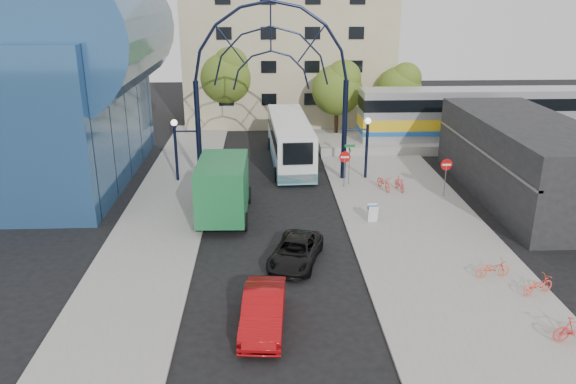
{
  "coord_description": "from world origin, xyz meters",
  "views": [
    {
      "loc": [
        -0.54,
        -23.52,
        12.57
      ],
      "look_at": [
        0.76,
        6.0,
        1.97
      ],
      "focal_mm": 35.0,
      "sensor_mm": 36.0,
      "label": 1
    }
  ],
  "objects_px": {
    "street_name_sign": "(350,156)",
    "tree_north_b": "(227,74)",
    "green_truck": "(224,186)",
    "do_not_enter_sign": "(446,168)",
    "bike_far_b": "(575,329)",
    "stop_sign": "(345,160)",
    "tree_north_c": "(400,87)",
    "gateway_arch": "(271,56)",
    "city_bus": "(290,140)",
    "black_suv": "(296,252)",
    "bike_near_b": "(400,184)",
    "bike_far_a": "(493,268)",
    "bike_far_c": "(538,285)",
    "tree_north_a": "(339,87)",
    "bike_near_a": "(384,182)",
    "sandwich_board": "(373,211)",
    "red_sedan": "(263,311)",
    "train_car": "(509,114)"
  },
  "relations": [
    {
      "from": "sandwich_board",
      "to": "black_suv",
      "type": "height_order",
      "value": "black_suv"
    },
    {
      "from": "stop_sign",
      "to": "train_car",
      "type": "distance_m",
      "value": 18.22
    },
    {
      "from": "stop_sign",
      "to": "black_suv",
      "type": "distance_m",
      "value": 11.6
    },
    {
      "from": "street_name_sign",
      "to": "tree_north_b",
      "type": "bearing_deg",
      "value": 117.65
    },
    {
      "from": "tree_north_a",
      "to": "do_not_enter_sign",
      "type": "bearing_deg",
      "value": -72.97
    },
    {
      "from": "street_name_sign",
      "to": "city_bus",
      "type": "distance_m",
      "value": 6.9
    },
    {
      "from": "black_suv",
      "to": "bike_far_b",
      "type": "xyz_separation_m",
      "value": [
        10.1,
        -7.14,
        0.01
      ]
    },
    {
      "from": "gateway_arch",
      "to": "sandwich_board",
      "type": "relative_size",
      "value": 13.8
    },
    {
      "from": "tree_north_b",
      "to": "bike_far_c",
      "type": "height_order",
      "value": "tree_north_b"
    },
    {
      "from": "tree_north_a",
      "to": "bike_far_b",
      "type": "xyz_separation_m",
      "value": [
        4.89,
        -31.91,
        -3.97
      ]
    },
    {
      "from": "do_not_enter_sign",
      "to": "bike_near_a",
      "type": "distance_m",
      "value": 4.12
    },
    {
      "from": "tree_north_b",
      "to": "do_not_enter_sign",
      "type": "bearing_deg",
      "value": -53.26
    },
    {
      "from": "street_name_sign",
      "to": "train_car",
      "type": "relative_size",
      "value": 0.11
    },
    {
      "from": "tree_north_c",
      "to": "bike_far_b",
      "type": "height_order",
      "value": "tree_north_c"
    },
    {
      "from": "sandwich_board",
      "to": "gateway_arch",
      "type": "bearing_deg",
      "value": 124.91
    },
    {
      "from": "tree_north_c",
      "to": "do_not_enter_sign",
      "type": "bearing_deg",
      "value": -93.58
    },
    {
      "from": "street_name_sign",
      "to": "city_bus",
      "type": "relative_size",
      "value": 0.22
    },
    {
      "from": "red_sedan",
      "to": "street_name_sign",
      "type": "bearing_deg",
      "value": 75.32
    },
    {
      "from": "black_suv",
      "to": "bike_near_b",
      "type": "xyz_separation_m",
      "value": [
        7.47,
        10.03,
        -0.05
      ]
    },
    {
      "from": "bike_far_b",
      "to": "stop_sign",
      "type": "bearing_deg",
      "value": 16.61
    },
    {
      "from": "stop_sign",
      "to": "red_sedan",
      "type": "relative_size",
      "value": 0.54
    },
    {
      "from": "city_bus",
      "to": "bike_near_b",
      "type": "xyz_separation_m",
      "value": [
        6.93,
        -7.2,
        -1.19
      ]
    },
    {
      "from": "black_suv",
      "to": "tree_north_a",
      "type": "bearing_deg",
      "value": 94.39
    },
    {
      "from": "tree_north_c",
      "to": "red_sedan",
      "type": "relative_size",
      "value": 1.42
    },
    {
      "from": "city_bus",
      "to": "bike_far_b",
      "type": "distance_m",
      "value": 26.2
    },
    {
      "from": "green_truck",
      "to": "do_not_enter_sign",
      "type": "bearing_deg",
      "value": 11.45
    },
    {
      "from": "tree_north_c",
      "to": "bike_far_b",
      "type": "xyz_separation_m",
      "value": [
        -1.11,
        -33.91,
        -3.64
      ]
    },
    {
      "from": "street_name_sign",
      "to": "bike_near_b",
      "type": "height_order",
      "value": "street_name_sign"
    },
    {
      "from": "sandwich_board",
      "to": "tree_north_c",
      "type": "height_order",
      "value": "tree_north_c"
    },
    {
      "from": "train_car",
      "to": "sandwich_board",
      "type": "bearing_deg",
      "value": -131.95
    },
    {
      "from": "gateway_arch",
      "to": "bike_near_a",
      "type": "bearing_deg",
      "value": -19.2
    },
    {
      "from": "train_car",
      "to": "red_sedan",
      "type": "xyz_separation_m",
      "value": [
        -20.66,
        -26.36,
        -2.14
      ]
    },
    {
      "from": "stop_sign",
      "to": "red_sedan",
      "type": "xyz_separation_m",
      "value": [
        -5.46,
        -16.36,
        -1.24
      ]
    },
    {
      "from": "bike_far_c",
      "to": "tree_north_a",
      "type": "bearing_deg",
      "value": -9.82
    },
    {
      "from": "bike_near_b",
      "to": "bike_far_c",
      "type": "xyz_separation_m",
      "value": [
        2.88,
        -13.64,
        -0.04
      ]
    },
    {
      "from": "stop_sign",
      "to": "do_not_enter_sign",
      "type": "xyz_separation_m",
      "value": [
        6.2,
        -2.0,
        -0.02
      ]
    },
    {
      "from": "green_truck",
      "to": "gateway_arch",
      "type": "bearing_deg",
      "value": 67.28
    },
    {
      "from": "gateway_arch",
      "to": "city_bus",
      "type": "relative_size",
      "value": 1.09
    },
    {
      "from": "city_bus",
      "to": "stop_sign",
      "type": "bearing_deg",
      "value": -64.63
    },
    {
      "from": "bike_near_a",
      "to": "tree_north_b",
      "type": "bearing_deg",
      "value": 107.57
    },
    {
      "from": "street_name_sign",
      "to": "tree_north_a",
      "type": "xyz_separation_m",
      "value": [
        0.92,
        13.33,
        2.48
      ]
    },
    {
      "from": "stop_sign",
      "to": "city_bus",
      "type": "distance_m",
      "value": 7.21
    },
    {
      "from": "tree_north_b",
      "to": "black_suv",
      "type": "distance_m",
      "value": 29.54
    },
    {
      "from": "street_name_sign",
      "to": "bike_near_a",
      "type": "relative_size",
      "value": 1.5
    },
    {
      "from": "gateway_arch",
      "to": "tree_north_c",
      "type": "relative_size",
      "value": 2.1
    },
    {
      "from": "gateway_arch",
      "to": "tree_north_b",
      "type": "height_order",
      "value": "gateway_arch"
    },
    {
      "from": "gateway_arch",
      "to": "do_not_enter_sign",
      "type": "height_order",
      "value": "gateway_arch"
    },
    {
      "from": "bike_near_b",
      "to": "bike_far_c",
      "type": "relative_size",
      "value": 0.95
    },
    {
      "from": "bike_near_b",
      "to": "gateway_arch",
      "type": "bearing_deg",
      "value": 150.78
    },
    {
      "from": "tree_north_b",
      "to": "bike_far_a",
      "type": "distance_m",
      "value": 34.05
    }
  ]
}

